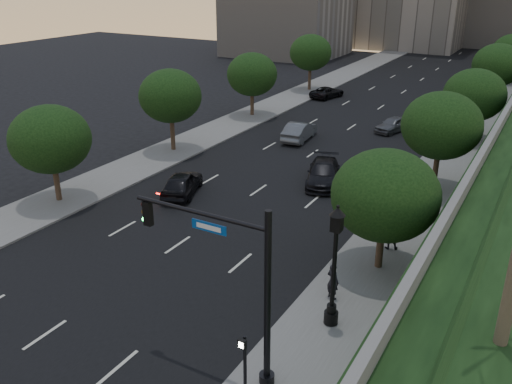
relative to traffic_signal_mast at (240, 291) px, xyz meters
The scene contains 25 objects.
ground 9.26m from the traffic_signal_mast, 166.38° to the left, with size 160.00×160.00×0.00m, color black.
road_surface 33.25m from the traffic_signal_mast, 104.47° to the left, with size 16.00×140.00×0.02m, color black.
sidewalk_right 32.27m from the traffic_signal_mast, 86.44° to the left, with size 4.50×140.00×0.15m, color slate.
sidewalk_left 37.14m from the traffic_signal_mast, 120.05° to the left, with size 4.50×140.00×0.15m, color slate.
parapet_wall 30.46m from the traffic_signal_mast, 80.09° to the left, with size 0.35×90.00×0.70m, color slate.
office_block_filler 79.81m from the traffic_signal_mast, 115.45° to the left, with size 18.00×16.00×14.00m, color #A7A299.
tree_right_a 10.21m from the traffic_signal_mast, 78.48° to the left, with size 5.20×5.20×6.24m.
tree_right_b 22.11m from the traffic_signal_mast, 84.71° to the left, with size 5.20×5.20×6.74m.
tree_right_c 35.06m from the traffic_signal_mast, 86.67° to the left, with size 5.20×5.20×6.24m.
tree_right_d 49.05m from the traffic_signal_mast, 87.62° to the left, with size 5.20×5.20×6.74m.
tree_left_a 20.22m from the traffic_signal_mast, 156.68° to the left, with size 5.00×5.00×6.34m.
tree_left_b 27.30m from the traffic_signal_mast, 132.86° to the left, with size 5.00×5.00×6.71m.
tree_left_c 37.87m from the traffic_signal_mast, 119.35° to the left, with size 5.00×5.00×6.34m.
tree_left_d 50.54m from the traffic_signal_mast, 111.55° to the left, with size 5.00×5.00×6.71m.
traffic_signal_mast is the anchor object (origin of this frame).
street_lamp 4.88m from the traffic_signal_mast, 68.37° to the left, with size 0.64×0.64×5.62m.
pedestrian_signal 2.34m from the traffic_signal_mast, 52.05° to the right, with size 0.30×0.33×2.50m.
sedan_near_left 18.09m from the traffic_signal_mast, 133.72° to the left, with size 1.88×4.67×1.59m, color black.
sedan_mid_left 30.07m from the traffic_signal_mast, 111.24° to the left, with size 1.71×4.90×1.62m, color #595C60.
sedan_far_left 47.07m from the traffic_signal_mast, 108.81° to the left, with size 2.13×4.61×1.28m, color black.
sedan_near_right 20.19m from the traffic_signal_mast, 104.37° to the left, with size 2.15×5.30×1.54m, color black.
sedan_far_right 34.83m from the traffic_signal_mast, 97.37° to the left, with size 1.65×4.09×1.39m, color #54565B.
pedestrian_a 6.84m from the traffic_signal_mast, 80.09° to the left, with size 0.63×0.42×1.74m, color black.
pedestrian_b 12.57m from the traffic_signal_mast, 80.79° to the left, with size 0.87×0.68×1.79m, color black.
pedestrian_c 16.85m from the traffic_signal_mast, 87.21° to the left, with size 1.00×0.41×1.70m, color black.
Camera 1 is at (16.66, -15.65, 14.09)m, focal length 38.00 mm.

